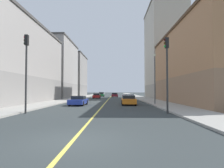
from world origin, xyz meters
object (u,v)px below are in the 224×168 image
building_right_midblock (57,69)px  traffic_light_right_near (26,63)px  traffic_light_left_near (167,65)px  building_left_mid (165,53)px  car_maroon (115,95)px  street_lamp_left_near (155,73)px  building_right_corner (10,62)px  building_left_near (200,65)px  car_yellow (129,98)px  building_right_distant (73,75)px  car_blue (79,101)px  car_white (101,94)px  car_red (97,96)px  car_orange (129,100)px  car_green (101,95)px

building_right_midblock → traffic_light_right_near: building_right_midblock is taller
traffic_light_left_near → building_left_mid: bearing=76.2°
car_maroon → building_left_mid: bearing=-30.2°
building_right_midblock → street_lamp_left_near: size_ratio=2.45×
building_right_corner → car_maroon: size_ratio=6.53×
building_left_near → traffic_light_left_near: bearing=-122.9°
building_left_near → car_yellow: (-10.49, 4.08, -5.11)m
traffic_light_left_near → street_lamp_left_near: street_lamp_left_near is taller
traffic_light_left_near → building_left_near: bearing=57.1°
traffic_light_right_near → traffic_light_left_near: bearing=0.0°
building_left_mid → traffic_light_left_near: 35.85m
building_left_mid → building_right_corner: size_ratio=0.90×
building_right_distant → car_blue: bearing=-76.5°
building_right_corner → car_white: (10.80, 42.07, -5.63)m
car_maroon → car_white: (-4.90, 12.93, 0.02)m
car_red → car_yellow: bearing=-66.2°
car_maroon → car_yellow: size_ratio=0.90×
building_left_mid → car_orange: bearing=-114.9°
building_right_midblock → car_white: bearing=60.3°
car_yellow → car_blue: size_ratio=0.98×
car_white → building_right_distant: bearing=174.0°
car_orange → car_white: car_white is taller
building_right_midblock → building_right_distant: 20.08m
car_red → car_maroon: bearing=61.6°
building_right_corner → traffic_light_right_near: bearing=-56.2°
building_left_near → car_red: 27.36m
street_lamp_left_near → car_green: (-10.21, 37.23, -3.76)m
building_right_distant → car_orange: bearing=-68.5°
car_white → building_left_mid: bearing=-48.8°
traffic_light_right_near → car_red: 33.53m
building_left_near → street_lamp_left_near: 7.96m
building_left_mid → car_yellow: building_left_mid is taller
car_white → car_orange: bearing=-80.9°
street_lamp_left_near → car_orange: street_lamp_left_near is taller
traffic_light_right_near → building_right_midblock: bearing=103.2°
car_maroon → building_left_near: bearing=-65.5°
car_blue → car_white: car_white is taller
car_red → car_green: car_red is taller
traffic_light_left_near → car_blue: (-9.34, 9.43, -3.54)m
building_right_midblock → street_lamp_left_near: bearing=-49.8°
car_maroon → car_orange: size_ratio=0.92×
car_green → car_yellow: car_yellow is taller
street_lamp_left_near → car_green: size_ratio=1.57×
building_right_distant → car_yellow: size_ratio=3.75×
car_maroon → car_white: bearing=110.7°
car_orange → street_lamp_left_near: bearing=-2.5°
building_left_near → building_right_distant: building_right_distant is taller
street_lamp_left_near → car_maroon: bearing=100.4°
building_left_mid → traffic_light_right_near: building_left_mid is taller
building_right_corner → car_yellow: building_right_corner is taller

